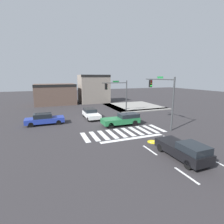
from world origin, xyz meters
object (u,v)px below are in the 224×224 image
at_px(traffic_signal_northeast, 117,91).
at_px(traffic_signal_southeast, 162,92).
at_px(car_blue, 44,119).
at_px(car_black, 184,150).
at_px(car_white, 91,114).
at_px(car_green, 122,119).

bearing_deg(traffic_signal_northeast, traffic_signal_southeast, 101.28).
xyz_separation_m(car_blue, car_black, (9.54, -13.79, 0.01)).
distance_m(car_white, car_black, 15.27).
bearing_deg(traffic_signal_northeast, car_blue, 16.03).
xyz_separation_m(traffic_signal_southeast, car_white, (-6.97, 7.08, -3.54)).
relative_size(car_green, car_black, 1.08).
xyz_separation_m(traffic_signal_northeast, car_black, (-1.98, -17.10, -3.01)).
bearing_deg(car_green, traffic_signal_northeast, -108.29).
bearing_deg(car_blue, car_green, -23.05).
relative_size(traffic_signal_southeast, traffic_signal_northeast, 1.12).
distance_m(traffic_signal_northeast, car_black, 17.48).
height_order(car_white, car_blue, car_blue).
xyz_separation_m(traffic_signal_southeast, car_black, (-3.82, -7.86, -3.52)).
relative_size(car_white, car_black, 1.02).
relative_size(traffic_signal_southeast, car_green, 1.29).
height_order(traffic_signal_southeast, car_green, traffic_signal_southeast).
height_order(traffic_signal_northeast, car_blue, traffic_signal_northeast).
bearing_deg(car_black, car_green, 2.30).
relative_size(traffic_signal_northeast, car_white, 1.22).
relative_size(car_white, car_blue, 0.94).
bearing_deg(car_blue, traffic_signal_northeast, 16.03).
height_order(car_blue, car_green, car_green).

